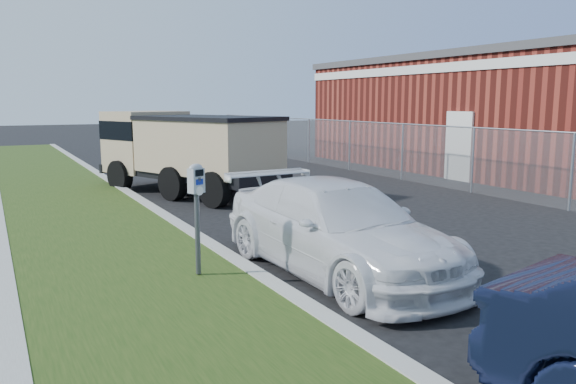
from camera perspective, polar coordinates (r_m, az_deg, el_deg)
name	(u,v)px	position (r m, az deg, el deg)	size (l,w,h in m)	color
ground	(390,253)	(9.56, 10.34, -6.14)	(120.00, 120.00, 0.00)	black
streetside	(15,264)	(9.51, -26.02, -6.59)	(6.12, 50.00, 0.15)	gray
chainlink_fence	(403,141)	(18.49, 11.58, 5.13)	(0.06, 30.06, 30.00)	slate
brick_building	(509,112)	(23.39, 21.54, 7.60)	(9.20, 14.20, 4.17)	maroon
parking_meter	(197,195)	(7.69, -9.27, -0.28)	(0.25, 0.20, 1.53)	#3F4247
white_wagon	(337,228)	(8.28, 5.05, -3.64)	(1.87, 4.60, 1.34)	white
dump_truck	(184,148)	(15.71, -10.48, 4.45)	(4.02, 6.03, 2.23)	black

